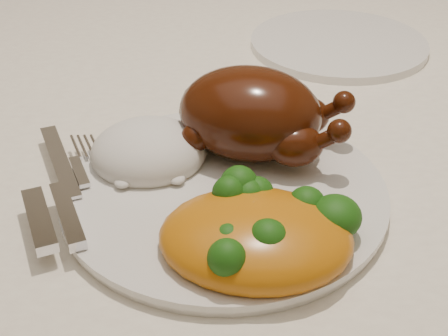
{
  "coord_description": "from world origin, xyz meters",
  "views": [
    {
      "loc": [
        -0.0,
        -0.58,
        1.09
      ],
      "look_at": [
        0.02,
        -0.15,
        0.8
      ],
      "focal_mm": 50.0,
      "sensor_mm": 36.0,
      "label": 1
    }
  ],
  "objects_px": {
    "dinner_plate": "(224,193)",
    "dining_table": "(205,193)",
    "side_plate": "(338,43)",
    "roast_chicken": "(254,114)"
  },
  "relations": [
    {
      "from": "dinner_plate",
      "to": "side_plate",
      "type": "bearing_deg",
      "value": 63.24
    },
    {
      "from": "dinner_plate",
      "to": "side_plate",
      "type": "xyz_separation_m",
      "value": [
        0.16,
        0.32,
        -0.0
      ]
    },
    {
      "from": "dinner_plate",
      "to": "dining_table",
      "type": "bearing_deg",
      "value": 95.73
    },
    {
      "from": "dining_table",
      "to": "roast_chicken",
      "type": "distance_m",
      "value": 0.19
    },
    {
      "from": "dinner_plate",
      "to": "side_plate",
      "type": "height_order",
      "value": "dinner_plate"
    },
    {
      "from": "side_plate",
      "to": "roast_chicken",
      "type": "bearing_deg",
      "value": -116.58
    },
    {
      "from": "dinner_plate",
      "to": "roast_chicken",
      "type": "relative_size",
      "value": 1.6
    },
    {
      "from": "roast_chicken",
      "to": "side_plate",
      "type": "bearing_deg",
      "value": 79.29
    },
    {
      "from": "side_plate",
      "to": "dining_table",
      "type": "bearing_deg",
      "value": -135.74
    },
    {
      "from": "dining_table",
      "to": "dinner_plate",
      "type": "height_order",
      "value": "dinner_plate"
    }
  ]
}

